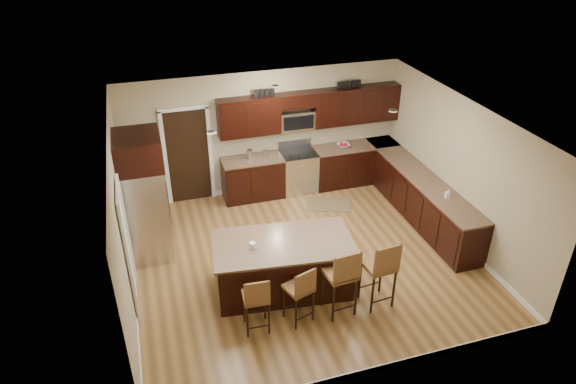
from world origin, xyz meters
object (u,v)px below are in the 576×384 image
object	(u,v)px
stool_right	(342,275)
stool_extra	(381,267)
range	(298,171)
stool_mid	(301,289)
stool_left	(256,298)
island	(283,267)
refrigerator	(144,196)

from	to	relation	value
stool_right	stool_extra	world-z (taller)	same
range	stool_right	distance (m)	4.02
stool_right	stool_mid	bearing A→B (deg)	173.11
range	stool_left	bearing A→B (deg)	-116.07
island	stool_right	xyz separation A→B (m)	(0.68, -0.85, 0.33)
stool_right	range	bearing A→B (deg)	75.96
stool_extra	stool_right	bearing A→B (deg)	174.42
stool_left	stool_mid	bearing A→B (deg)	4.28
stool_mid	stool_extra	world-z (taller)	stool_extra
stool_right	island	bearing A→B (deg)	123.14
refrigerator	stool_extra	xyz separation A→B (m)	(3.36, -2.51, -0.44)
range	island	bearing A→B (deg)	-112.25
refrigerator	stool_extra	size ratio (longest dim) A/B	1.92
range	stool_right	xyz separation A→B (m)	(-0.59, -3.96, 0.29)
refrigerator	stool_left	bearing A→B (deg)	-61.30
range	stool_right	size ratio (longest dim) A/B	0.91
stool_right	stool_extra	bearing A→B (deg)	-5.58
stool_left	refrigerator	bearing A→B (deg)	122.75
island	range	bearing A→B (deg)	74.51
island	stool_left	size ratio (longest dim) A/B	2.36
stool_left	stool_right	bearing A→B (deg)	3.53
range	stool_mid	world-z (taller)	range
stool_left	stool_mid	distance (m)	0.69
stool_left	stool_mid	world-z (taller)	stool_mid
range	stool_left	world-z (taller)	range
range	stool_left	size ratio (longest dim) A/B	1.10
island	stool_mid	distance (m)	0.86
range	stool_extra	world-z (taller)	stool_extra
island	stool_left	world-z (taller)	stool_left
stool_left	refrigerator	xyz separation A→B (m)	(-1.37, 2.50, 0.57)
stool_left	stool_extra	xyz separation A→B (m)	(1.99, -0.01, 0.13)
stool_right	stool_extra	xyz separation A→B (m)	(0.65, 0.00, 0.00)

